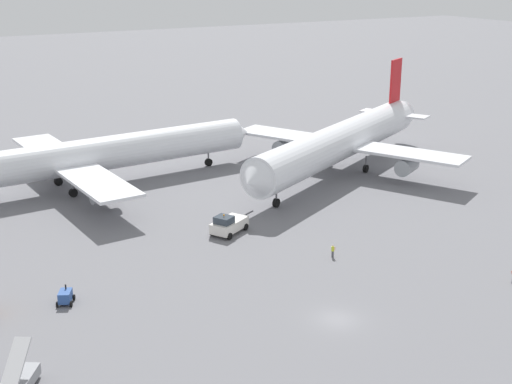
% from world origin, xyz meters
% --- Properties ---
extents(ground_plane, '(600.00, 600.00, 0.00)m').
position_xyz_m(ground_plane, '(0.00, 0.00, 0.00)').
color(ground_plane, slate).
extents(airliner_at_gate_left, '(59.41, 41.07, 15.58)m').
position_xyz_m(airliner_at_gate_left, '(-9.56, 53.78, 4.91)').
color(airliner_at_gate_left, white).
rests_on(airliner_at_gate_left, ground).
extents(airliner_being_pushed, '(50.46, 38.61, 16.44)m').
position_xyz_m(airliner_being_pushed, '(29.37, 40.71, 5.44)').
color(airliner_being_pushed, white).
rests_on(airliner_being_pushed, ground).
extents(pushback_tug, '(8.15, 5.45, 2.93)m').
position_xyz_m(pushback_tug, '(1.10, 25.73, 1.24)').
color(pushback_tug, white).
rests_on(pushback_tug, ground).
extents(gse_stair_truck_yellow, '(4.12, 4.87, 4.06)m').
position_xyz_m(gse_stair_truck_yellow, '(-29.82, 2.79, 1.03)').
color(gse_stair_truck_yellow, gray).
rests_on(gse_stair_truck_yellow, ground).
extents(gse_gpu_cart_small, '(2.35, 2.59, 1.90)m').
position_xyz_m(gse_gpu_cart_small, '(-22.48, 16.39, 0.79)').
color(gse_gpu_cart_small, '#2D5199').
rests_on(gse_gpu_cart_small, ground).
extents(ground_crew_wing_walker_right, '(0.36, 0.48, 1.57)m').
position_xyz_m(ground_crew_wing_walker_right, '(8.43, 12.79, 0.81)').
color(ground_crew_wing_walker_right, '#4C4C51').
rests_on(ground_crew_wing_walker_right, ground).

